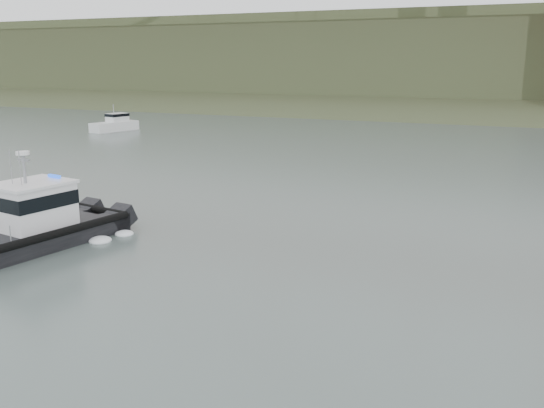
% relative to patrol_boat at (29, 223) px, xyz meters
% --- Properties ---
extents(ground, '(400.00, 400.00, 0.00)m').
position_rel_patrol_boat_xyz_m(ground, '(11.22, -6.18, -1.14)').
color(ground, '#4E5C58').
rests_on(ground, ground).
extents(headlands, '(500.00, 105.36, 27.12)m').
position_rel_patrol_boat_xyz_m(headlands, '(11.22, 119.31, 5.90)').
color(headlands, '#374628').
rests_on(headlands, ground).
extents(patrol_boat, '(4.93, 9.85, 4.57)m').
position_rel_patrol_boat_xyz_m(patrol_boat, '(0.00, 0.00, 0.00)').
color(patrol_boat, black).
rests_on(patrol_boat, ground).
extents(motorboat, '(3.31, 6.37, 3.34)m').
position_rel_patrol_boat_xyz_m(motorboat, '(-26.80, 40.22, -0.31)').
color(motorboat, silver).
rests_on(motorboat, ground).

